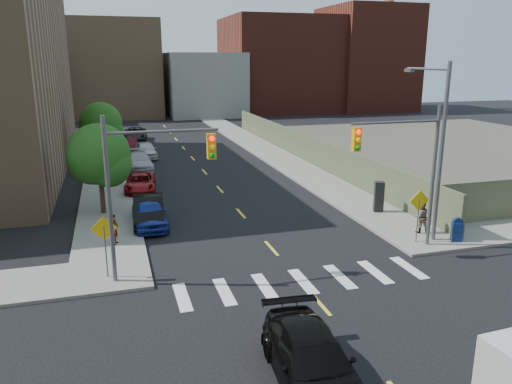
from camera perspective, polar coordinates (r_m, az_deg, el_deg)
ground at (r=18.20m, az=9.89°, el=-15.24°), size 160.00×160.00×0.00m
sidewalk_nw at (r=56.23m, az=-16.68°, el=5.14°), size 3.50×73.00×0.15m
sidewalk_ne at (r=58.19m, az=-1.19°, el=6.08°), size 3.50×73.00×0.15m
fence_north at (r=45.93m, az=5.48°, el=5.10°), size 0.12×44.00×2.50m
gravel_lot at (r=57.10m, az=22.16°, el=4.76°), size 36.00×42.00×0.06m
bg_bldg_west at (r=85.34m, az=-26.82°, el=11.36°), size 14.00×18.00×12.00m
bg_bldg_midwest at (r=86.02m, az=-15.92°, el=13.39°), size 14.00×16.00×15.00m
bg_bldg_center at (r=85.47m, az=-6.16°, el=12.17°), size 12.00×16.00×10.00m
bg_bldg_east at (r=90.84m, az=2.55°, el=14.30°), size 18.00×18.00×16.00m
bg_bldg_fareast at (r=95.41m, az=12.41°, el=14.61°), size 14.00×16.00×18.00m
smokestack at (r=97.49m, az=14.74°, el=17.42°), size 1.80×1.80×28.00m
signal_nw at (r=20.55m, az=-12.41°, el=1.80°), size 4.59×0.30×7.00m
signal_ne at (r=24.41m, az=16.88°, el=3.56°), size 4.59×0.30×7.00m
streetlight_ne at (r=26.27m, az=20.01°, el=5.61°), size 0.25×3.70×9.00m
warn_sign_nw at (r=21.70m, az=-16.92°, el=-4.78°), size 1.06×0.06×2.83m
warn_sign_ne at (r=26.06m, az=18.12°, el=-1.58°), size 1.06×0.06×2.83m
warn_sign_midwest at (r=34.74m, az=-16.90°, el=2.55°), size 1.06×0.06×2.83m
tree_west_near at (r=30.58m, az=-17.49°, el=3.72°), size 3.66×3.64×5.52m
tree_west_far at (r=45.40m, az=-17.29°, el=7.22°), size 3.66×3.64×5.52m
parked_car_blue at (r=28.46m, az=-12.09°, el=-2.36°), size 1.85×4.52×1.54m
parked_car_black at (r=28.88m, az=-12.17°, el=-2.08°), size 1.95×4.83×1.56m
parked_car_red at (r=36.14m, az=-13.09°, el=1.05°), size 2.48×4.66×1.25m
parked_car_silver at (r=43.22m, az=-13.24°, el=3.45°), size 2.28×5.18×1.48m
parked_car_white at (r=48.34m, az=-12.50°, el=4.72°), size 2.03×4.55×1.52m
parked_car_maroon at (r=52.50m, az=-14.26°, el=5.29°), size 1.78×4.12×1.32m
parked_car_grey at (r=58.58m, az=-13.69°, el=6.41°), size 3.11×5.81×1.55m
black_sedan at (r=15.06m, az=6.43°, el=-18.66°), size 2.57×5.48×1.55m
mailbox at (r=27.20m, az=21.99°, el=-4.01°), size 0.61×0.55×1.23m
payphone at (r=30.83m, az=13.86°, el=-0.53°), size 0.66×0.60×1.85m
pedestrian_west at (r=25.75m, az=-15.87°, el=-4.10°), size 0.53×0.65×1.54m
pedestrian_east at (r=27.78m, az=18.34°, el=-2.69°), size 0.98×0.84×1.74m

